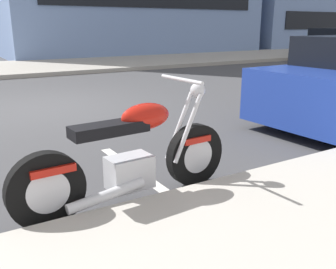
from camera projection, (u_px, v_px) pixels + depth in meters
ground_plane at (47, 108)px, 7.54m from camera, size 260.00×260.00×0.00m
sidewalk_far_curb at (247, 56)px, 19.46m from camera, size 120.00×5.00×0.14m
parking_stall_stripe at (144, 177)px, 4.10m from camera, size 0.12×2.20×0.01m
parked_motorcycle at (132, 159)px, 3.40m from camera, size 2.15×0.62×1.12m
car_opposite_curb at (336, 45)px, 17.72m from camera, size 4.10×2.00×1.45m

